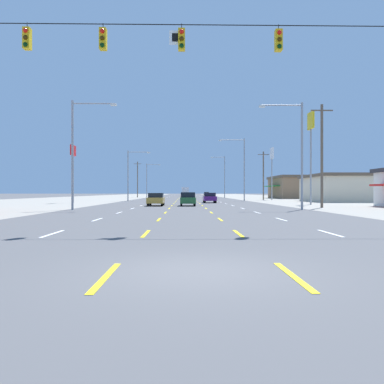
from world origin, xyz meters
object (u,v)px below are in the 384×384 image
sedan_inner_left_near (156,199)px  pole_sign_right_row_2 (272,160)px  sedan_inner_right_mid (210,198)px  pole_sign_left_row_1 (73,159)px  hatchback_center_turn_nearest (188,199)px  streetlight_right_row_1 (242,165)px  streetlight_right_row_2 (223,174)px  sedan_center_turn_midfar (187,196)px  box_truck_center_turn_farther (185,191)px  pole_sign_right_row_1 (311,134)px  streetlight_left_row_0 (77,147)px  streetlight_left_row_2 (148,178)px  streetlight_left_row_1 (130,172)px  hatchback_far_right_far (206,194)px  streetlight_right_row_0 (298,148)px

sedan_inner_left_near → pole_sign_right_row_2: size_ratio=0.43×
sedan_inner_right_mid → pole_sign_left_row_1: 20.35m
sedan_inner_left_near → hatchback_center_turn_nearest: bearing=-5.8°
streetlight_right_row_1 → streetlight_right_row_2: streetlight_right_row_1 is taller
sedan_center_turn_midfar → box_truck_center_turn_farther: (-0.22, 54.37, 1.08)m
pole_sign_right_row_1 → streetlight_left_row_0: size_ratio=1.20×
streetlight_left_row_2 → streetlight_right_row_2: bearing=0.0°
sedan_inner_right_mid → streetlight_left_row_1: bearing=139.1°
box_truck_center_turn_farther → streetlight_left_row_2: (-9.73, -35.48, 3.35)m
sedan_center_turn_midfar → pole_sign_right_row_1: pole_sign_right_row_1 is taller
pole_sign_right_row_2 → sedan_center_turn_midfar: bearing=160.9°
sedan_center_turn_midfar → pole_sign_left_row_1: (-16.37, -26.89, 5.54)m
hatchback_center_turn_nearest → pole_sign_right_row_2: size_ratio=0.38×
hatchback_center_turn_nearest → sedan_center_turn_midfar: size_ratio=0.87×
hatchback_far_right_far → streetlight_right_row_0: 96.29m
pole_sign_right_row_2 → streetlight_right_row_0: size_ratio=1.09×
pole_sign_right_row_2 → streetlight_left_row_0: (-26.75, -42.61, -2.43)m
pole_sign_right_row_2 → streetlight_right_row_1: bearing=-129.2°
pole_sign_left_row_1 → streetlight_left_row_0: 22.51m
sedan_inner_right_mid → streetlight_left_row_0: (-13.11, -22.32, 4.80)m
pole_sign_right_row_2 → streetlight_right_row_2: (-7.17, 24.72, -1.80)m
pole_sign_right_row_1 → sedan_center_turn_midfar: bearing=113.9°
hatchback_center_turn_nearest → streetlight_right_row_0: size_ratio=0.41×
sedan_inner_left_near → streetlight_right_row_2: streetlight_right_row_2 is taller
pole_sign_left_row_1 → box_truck_center_turn_farther: bearing=78.8°
pole_sign_right_row_2 → streetlight_right_row_1: size_ratio=0.95×
hatchback_center_turn_nearest → streetlight_right_row_2: (9.74, 57.68, 5.41)m
sedan_inner_left_near → pole_sign_right_row_1: 20.98m
pole_sign_right_row_2 → streetlight_left_row_0: pole_sign_right_row_2 is taller
hatchback_center_turn_nearest → pole_sign_left_row_1: (-16.29, 11.91, 5.52)m
hatchback_center_turn_nearest → streetlight_right_row_0: (9.67, -9.65, 4.73)m
sedan_inner_right_mid → pole_sign_right_row_2: bearing=56.1°
pole_sign_right_row_1 → streetlight_right_row_0: (-5.69, -13.91, -3.26)m
pole_sign_right_row_2 → streetlight_left_row_2: size_ratio=1.15×
hatchback_center_turn_nearest → streetlight_left_row_0: 14.58m
pole_sign_left_row_1 → sedan_inner_right_mid: bearing=2.2°
pole_sign_right_row_2 → sedan_inner_left_near: bearing=-122.2°
pole_sign_left_row_1 → streetlight_left_row_0: bearing=-73.3°
box_truck_center_turn_farther → streetlight_left_row_0: bearing=-95.4°
sedan_inner_right_mid → box_truck_center_turn_farther: size_ratio=0.62×
hatchback_far_right_far → streetlight_left_row_2: bearing=-120.2°
sedan_center_turn_midfar → streetlight_left_row_0: bearing=-101.6°
sedan_inner_left_near → streetlight_right_row_1: streetlight_right_row_1 is taller
pole_sign_left_row_1 → pole_sign_right_row_1: pole_sign_right_row_1 is taller
pole_sign_right_row_1 → streetlight_right_row_1: pole_sign_right_row_1 is taller
box_truck_center_turn_farther → streetlight_left_row_2: streetlight_left_row_2 is taller
pole_sign_right_row_1 → streetlight_right_row_1: bearing=106.2°
streetlight_right_row_1 → streetlight_left_row_0: bearing=-120.0°
sedan_inner_left_near → sedan_center_turn_midfar: (3.71, 38.43, 0.00)m
streetlight_left_row_1 → streetlight_right_row_1: streetlight_right_row_1 is taller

